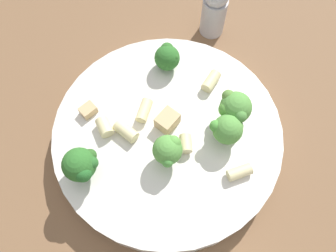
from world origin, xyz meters
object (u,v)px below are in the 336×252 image
broccoli_floret_3 (166,57)px  rigatoni_1 (212,81)px  broccoli_floret_2 (228,129)px  rigatoni_5 (186,144)px  pepper_shaker (215,9)px  rigatoni_0 (145,110)px  chicken_chunk_1 (165,121)px  broccoli_floret_1 (235,108)px  rigatoni_3 (240,172)px  pasta_bowl (168,134)px  broccoli_floret_0 (166,150)px  broccoli_floret_4 (81,165)px  rigatoni_2 (127,131)px  rigatoni_4 (105,125)px

broccoli_floret_3 → rigatoni_1: broccoli_floret_3 is taller
broccoli_floret_2 → rigatoni_5: broccoli_floret_2 is taller
pepper_shaker → rigatoni_0: bearing=149.4°
chicken_chunk_1 → broccoli_floret_2: bearing=-104.9°
broccoli_floret_1 → rigatoni_0: bearing=85.6°
broccoli_floret_3 → rigatoni_1: 0.07m
rigatoni_3 → pepper_shaker: size_ratio=0.32×
pasta_bowl → rigatoni_1: (0.06, -0.06, 0.02)m
broccoli_floret_0 → pepper_shaker: pepper_shaker is taller
chicken_chunk_1 → pepper_shaker: size_ratio=0.30×
rigatoni_1 → rigatoni_5: 0.09m
broccoli_floret_4 → rigatoni_2: 0.07m
broccoli_floret_0 → rigatoni_1: 0.12m
broccoli_floret_3 → rigatoni_0: bearing=160.0°
rigatoni_0 → rigatoni_2: rigatoni_2 is taller
broccoli_floret_4 → rigatoni_3: bearing=-90.8°
pasta_bowl → rigatoni_5: 0.04m
rigatoni_3 → pepper_shaker: pepper_shaker is taller
pasta_bowl → broccoli_floret_2: 0.08m
rigatoni_2 → rigatoni_4: 0.03m
broccoli_floret_4 → broccoli_floret_3: bearing=-31.6°
pasta_bowl → broccoli_floret_2: (-0.01, -0.07, 0.04)m
rigatoni_1 → pepper_shaker: size_ratio=0.32×
rigatoni_0 → pepper_shaker: 0.19m
rigatoni_1 → rigatoni_4: (-0.06, 0.13, 0.00)m
broccoli_floret_2 → pasta_bowl: bearing=80.5°
rigatoni_3 → pepper_shaker: (0.24, 0.01, 0.00)m
broccoli_floret_2 → broccoli_floret_3: size_ratio=1.21×
pasta_bowl → broccoli_floret_4: size_ratio=6.22×
rigatoni_2 → chicken_chunk_1: (0.01, -0.05, 0.00)m
broccoli_floret_3 → rigatoni_4: broccoli_floret_3 is taller
broccoli_floret_3 → rigatoni_4: (-0.09, 0.07, -0.01)m
broccoli_floret_0 → broccoli_floret_4: size_ratio=0.96×
broccoli_floret_1 → chicken_chunk_1: size_ratio=1.82×
broccoli_floret_3 → broccoli_floret_4: (-0.15, 0.09, 0.01)m
rigatoni_0 → pepper_shaker: pepper_shaker is taller
broccoli_floret_4 → rigatoni_0: (0.08, -0.06, -0.02)m
rigatoni_2 → rigatoni_5: bearing=-102.8°
broccoli_floret_1 → broccoli_floret_2: 0.03m
broccoli_floret_2 → rigatoni_3: (-0.04, -0.01, -0.02)m
broccoli_floret_2 → broccoli_floret_4: broccoli_floret_4 is taller
broccoli_floret_2 → rigatoni_3: size_ratio=1.55×
broccoli_floret_2 → broccoli_floret_3: bearing=33.9°
rigatoni_2 → rigatoni_3: bearing=-111.3°
rigatoni_2 → chicken_chunk_1: bearing=-74.1°
rigatoni_2 → pepper_shaker: bearing=-31.6°
rigatoni_0 → chicken_chunk_1: bearing=-121.4°
broccoli_floret_4 → rigatoni_1: bearing=-51.5°
rigatoni_0 → rigatoni_4: 0.05m
rigatoni_2 → chicken_chunk_1: size_ratio=1.14×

